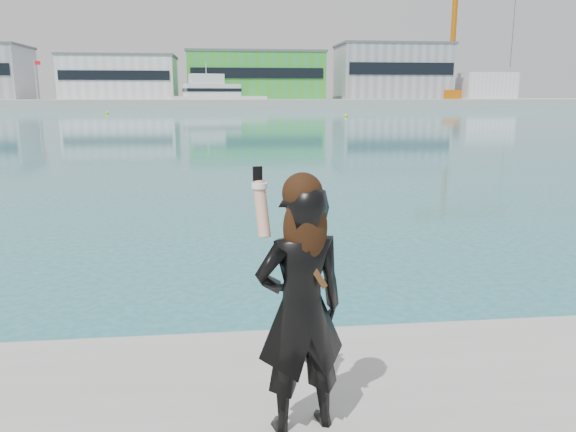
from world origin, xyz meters
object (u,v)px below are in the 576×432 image
at_px(dock_crane, 458,39).
at_px(woman, 301,302).
at_px(buoy_far, 107,114).
at_px(motor_yacht, 215,96).
at_px(buoy_near, 346,117).

distance_m(dock_crane, woman, 133.98).
height_order(buoy_far, woman, woman).
bearing_deg(dock_crane, motor_yacht, -173.98).
distance_m(buoy_near, woman, 75.05).
distance_m(buoy_far, woman, 90.58).
bearing_deg(motor_yacht, buoy_far, -135.26).
relative_size(dock_crane, buoy_near, 48.00).
distance_m(buoy_near, buoy_far, 38.09).
bearing_deg(woman, buoy_far, -91.25).
bearing_deg(buoy_far, woman, -78.24).
bearing_deg(buoy_far, motor_yacht, 59.70).
bearing_deg(dock_crane, woman, -113.16).
relative_size(buoy_near, woman, 0.29).
distance_m(motor_yacht, buoy_near, 47.38).
height_order(buoy_near, buoy_far, same).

